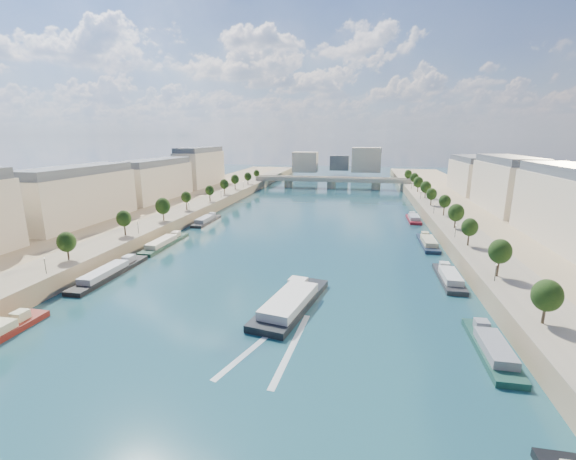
% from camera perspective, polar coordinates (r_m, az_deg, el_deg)
% --- Properties ---
extents(ground, '(700.00, 700.00, 0.00)m').
position_cam_1_polar(ground, '(151.64, 2.32, -0.55)').
color(ground, '#0B2333').
rests_on(ground, ground).
extents(quay_left, '(44.00, 520.00, 5.00)m').
position_cam_1_polar(quay_left, '(176.30, -21.49, 1.36)').
color(quay_left, '#9E8460').
rests_on(quay_left, ground).
extents(quay_right, '(44.00, 520.00, 5.00)m').
position_cam_1_polar(quay_right, '(157.83, 29.15, -0.82)').
color(quay_right, '#9E8460').
rests_on(quay_right, ground).
extents(pave_left, '(14.00, 520.00, 0.10)m').
position_cam_1_polar(pave_left, '(168.32, -17.24, 2.04)').
color(pave_left, gray).
rests_on(pave_left, quay_left).
extents(pave_right, '(14.00, 520.00, 0.10)m').
position_cam_1_polar(pave_right, '(153.12, 23.94, 0.33)').
color(pave_right, gray).
rests_on(pave_right, quay_right).
extents(trees_left, '(4.80, 268.80, 8.26)m').
position_cam_1_polar(trees_left, '(168.17, -16.45, 3.97)').
color(trees_left, '#382B1E').
rests_on(trees_left, ground).
extents(trees_right, '(4.80, 268.80, 8.26)m').
position_cam_1_polar(trees_right, '(161.22, 22.67, 3.06)').
color(trees_right, '#382B1E').
rests_on(trees_right, ground).
extents(lamps_left, '(0.36, 200.36, 4.28)m').
position_cam_1_polar(lamps_left, '(157.06, -17.54, 2.22)').
color(lamps_left, black).
rests_on(lamps_left, ground).
extents(lamps_right, '(0.36, 200.36, 4.28)m').
position_cam_1_polar(lamps_right, '(156.38, 22.04, 1.80)').
color(lamps_right, black).
rests_on(lamps_right, ground).
extents(buildings_left, '(16.00, 226.00, 23.20)m').
position_cam_1_polar(buildings_left, '(191.12, -23.29, 6.34)').
color(buildings_left, beige).
rests_on(buildings_left, ground).
extents(buildings_right, '(16.00, 226.00, 23.20)m').
position_cam_1_polar(buildings_right, '(171.01, 32.62, 4.54)').
color(buildings_right, beige).
rests_on(buildings_right, ground).
extents(skyline, '(79.00, 42.00, 22.00)m').
position_cam_1_polar(skyline, '(366.03, 8.03, 10.09)').
color(skyline, beige).
rests_on(skyline, ground).
extents(bridge, '(112.00, 12.00, 8.15)m').
position_cam_1_polar(bridge, '(285.44, 6.46, 7.19)').
color(bridge, '#C1B79E').
rests_on(bridge, ground).
extents(tour_barge, '(14.15, 30.67, 4.02)m').
position_cam_1_polar(tour_barge, '(87.97, 0.46, -10.66)').
color(tour_barge, black).
rests_on(tour_barge, ground).
extents(wake, '(12.68, 26.02, 0.04)m').
position_cam_1_polar(wake, '(74.08, -1.94, -16.68)').
color(wake, silver).
rests_on(wake, ground).
extents(moored_barges_left, '(5.00, 159.24, 3.60)m').
position_cam_1_polar(moored_barges_left, '(116.38, -25.21, -5.97)').
color(moored_barges_left, '#181A35').
rests_on(moored_barges_left, ground).
extents(moored_barges_right, '(5.00, 168.12, 3.60)m').
position_cam_1_polar(moored_barges_right, '(109.61, 22.96, -6.93)').
color(moored_barges_right, black).
rests_on(moored_barges_right, ground).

